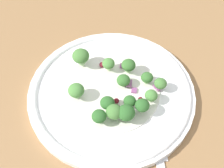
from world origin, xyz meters
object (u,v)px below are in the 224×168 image
at_px(plate, 112,91).
at_px(broccoli_floret_1, 129,65).
at_px(broccoli_floret_0, 130,101).
at_px(broccoli_floret_2, 81,56).

height_order(plate, broccoli_floret_1, broccoli_floret_1).
height_order(plate, broccoli_floret_0, broccoli_floret_0).
bearing_deg(broccoli_floret_0, broccoli_floret_2, -28.50).
relative_size(plate, broccoli_floret_0, 13.79).
bearing_deg(broccoli_floret_0, broccoli_floret_1, -71.96).
height_order(plate, broccoli_floret_2, broccoli_floret_2).
bearing_deg(plate, broccoli_floret_1, -110.63).
height_order(broccoli_floret_0, broccoli_floret_1, broccoli_floret_1).
relative_size(broccoli_floret_1, broccoli_floret_2, 0.82).
xyz_separation_m(plate, broccoli_floret_2, (0.07, -0.03, 0.03)).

